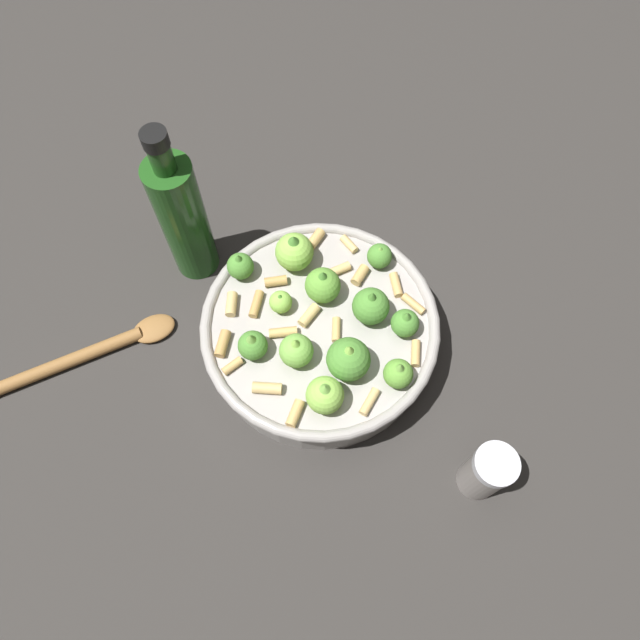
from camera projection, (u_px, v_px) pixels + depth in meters
name	position (u px, v px, depth m)	size (l,w,h in m)	color
ground_plane	(320.00, 344.00, 0.71)	(2.40, 2.40, 0.00)	#2D2B28
cooking_pan	(321.00, 331.00, 0.67)	(0.27, 0.27, 0.11)	#9E9993
pepper_shaker	(486.00, 472.00, 0.60)	(0.04, 0.04, 0.09)	gray
olive_oil_bottle	(183.00, 217.00, 0.67)	(0.05, 0.05, 0.23)	#1E4C19
wooden_spoon	(90.00, 353.00, 0.70)	(0.24, 0.04, 0.02)	olive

